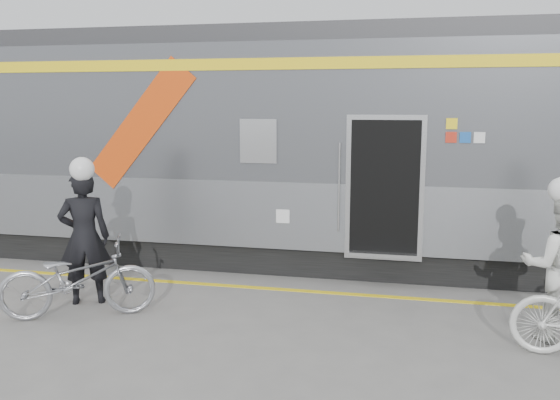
# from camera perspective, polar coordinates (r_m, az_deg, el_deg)

# --- Properties ---
(ground) EXTENTS (90.00, 90.00, 0.00)m
(ground) POSITION_cam_1_polar(r_m,az_deg,el_deg) (7.15, 2.54, -14.26)
(ground) COLOR slate
(ground) RESTS_ON ground
(train) EXTENTS (24.00, 3.17, 4.10)m
(train) POSITION_cam_1_polar(r_m,az_deg,el_deg) (10.98, -1.09, 5.19)
(train) COLOR black
(train) RESTS_ON ground
(safety_strip) EXTENTS (24.00, 0.12, 0.01)m
(safety_strip) POSITION_cam_1_polar(r_m,az_deg,el_deg) (9.13, 4.90, -8.88)
(safety_strip) COLOR yellow
(safety_strip) RESTS_ON ground
(man) EXTENTS (0.83, 0.71, 1.93)m
(man) POSITION_cam_1_polar(r_m,az_deg,el_deg) (8.88, -18.32, -3.42)
(man) COLOR black
(man) RESTS_ON ground
(bicycle_left) EXTENTS (2.14, 1.48, 1.07)m
(bicycle_left) POSITION_cam_1_polar(r_m,az_deg,el_deg) (8.44, -18.90, -7.18)
(bicycle_left) COLOR #95979C
(bicycle_left) RESTS_ON ground
(woman) EXTENTS (0.94, 0.76, 1.83)m
(woman) POSITION_cam_1_polar(r_m,az_deg,el_deg) (7.89, 25.32, -5.85)
(woman) COLOR silver
(woman) RESTS_ON ground
(helmet_man) EXTENTS (0.34, 0.34, 0.34)m
(helmet_man) POSITION_cam_1_polar(r_m,az_deg,el_deg) (8.71, -18.71, 3.88)
(helmet_man) COLOR white
(helmet_man) RESTS_ON man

